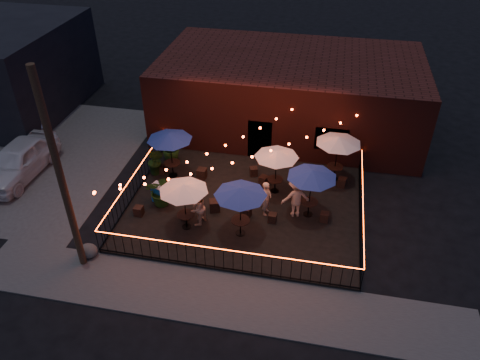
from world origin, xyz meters
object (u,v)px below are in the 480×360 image
(cafe_table_0, at_px, (183,188))
(cafe_table_3, at_px, (277,154))
(utility_pole, at_px, (61,178))
(cafe_table_2, at_px, (240,192))
(boulder, at_px, (88,251))
(cafe_table_5, at_px, (339,141))
(cooler, at_px, (160,193))
(cafe_table_4, at_px, (312,174))
(cafe_table_1, at_px, (170,137))

(cafe_table_0, height_order, cafe_table_3, cafe_table_0)
(utility_pole, height_order, cafe_table_2, utility_pole)
(cafe_table_2, bearing_deg, utility_pole, -154.19)
(cafe_table_0, xyz_separation_m, boulder, (-3.26, -2.29, -1.84))
(cafe_table_2, distance_m, cafe_table_5, 5.91)
(cooler, relative_size, boulder, 1.09)
(cafe_table_3, xyz_separation_m, cafe_table_5, (2.62, 1.53, 0.12))
(cafe_table_3, relative_size, cafe_table_5, 0.80)
(cafe_table_2, height_order, cafe_table_5, cafe_table_5)
(cafe_table_4, relative_size, boulder, 3.37)
(utility_pole, xyz_separation_m, cooler, (1.68, 4.11, -3.40))
(cooler, bearing_deg, cafe_table_5, 43.21)
(cafe_table_4, bearing_deg, cafe_table_1, 165.67)
(cafe_table_5, distance_m, boulder, 11.69)
(cafe_table_0, relative_size, boulder, 2.72)
(cafe_table_4, bearing_deg, utility_pole, -151.42)
(cafe_table_1, bearing_deg, cafe_table_4, -14.33)
(cafe_table_4, xyz_separation_m, boulder, (-8.15, -4.11, -1.93))
(cafe_table_0, bearing_deg, cafe_table_2, 1.25)
(cafe_table_3, bearing_deg, utility_pole, -138.26)
(cafe_table_4, xyz_separation_m, cooler, (-6.54, -0.37, -1.65))
(utility_pole, bearing_deg, cafe_table_4, 28.58)
(cafe_table_1, bearing_deg, cooler, -87.76)
(utility_pole, relative_size, cafe_table_5, 2.93)
(cafe_table_0, xyz_separation_m, cafe_table_5, (5.87, 4.74, 0.11))
(cafe_table_2, xyz_separation_m, cafe_table_3, (0.97, 3.16, -0.11))
(cafe_table_3, height_order, cooler, cafe_table_3)
(cafe_table_2, distance_m, cafe_table_3, 3.31)
(boulder, bearing_deg, cafe_table_5, 37.60)
(cafe_table_1, distance_m, boulder, 6.31)
(cafe_table_0, distance_m, cafe_table_2, 2.28)
(utility_pole, xyz_separation_m, cafe_table_5, (9.20, 7.40, -1.74))
(cafe_table_5, bearing_deg, cafe_table_4, -108.49)
(cafe_table_1, bearing_deg, cafe_table_2, -40.79)
(cafe_table_0, xyz_separation_m, cafe_table_1, (-1.73, 3.51, 0.12))
(cafe_table_2, height_order, cafe_table_3, cafe_table_2)
(cafe_table_1, distance_m, cafe_table_5, 7.70)
(cafe_table_1, height_order, cafe_table_3, cafe_table_1)
(cafe_table_1, xyz_separation_m, cooler, (0.08, -2.06, -1.68))
(cafe_table_2, height_order, cafe_table_4, cafe_table_2)
(cafe_table_2, distance_m, cafe_table_4, 3.16)
(cafe_table_0, relative_size, cafe_table_4, 0.81)
(utility_pole, bearing_deg, cafe_table_1, 75.46)
(cafe_table_4, bearing_deg, cafe_table_3, 139.66)
(utility_pole, distance_m, cafe_table_5, 11.93)
(cafe_table_4, height_order, cafe_table_5, cafe_table_5)
(cafe_table_1, bearing_deg, cafe_table_3, -3.42)
(utility_pole, bearing_deg, boulder, 79.24)
(cafe_table_3, xyz_separation_m, cooler, (-4.90, -1.76, -1.55))
(cafe_table_2, bearing_deg, cafe_table_1, 139.21)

